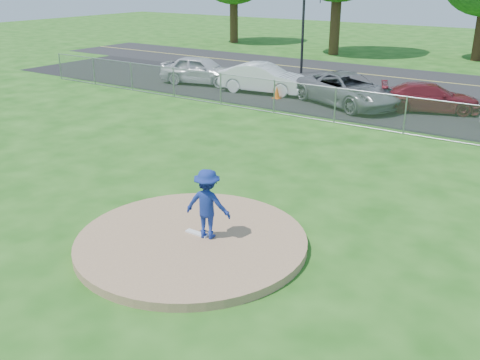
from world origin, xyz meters
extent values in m
plane|color=#194E11|center=(0.00, 10.00, 0.00)|extent=(120.00, 120.00, 0.00)
cylinder|color=#946F51|center=(0.00, 0.00, 0.10)|extent=(5.40, 5.40, 0.20)
cube|color=white|center=(0.00, 0.20, 0.22)|extent=(0.60, 0.15, 0.04)
cube|color=gray|center=(0.00, 12.00, 0.75)|extent=(40.00, 0.06, 1.50)
cube|color=black|center=(0.00, 16.50, 0.01)|extent=(50.00, 8.00, 0.01)
cube|color=black|center=(0.00, 24.00, 0.00)|extent=(60.00, 7.00, 0.01)
cylinder|color=#3B2715|center=(-22.00, 33.00, 2.10)|extent=(0.74, 0.74, 4.20)
cylinder|color=#3B2915|center=(-11.00, 31.00, 2.45)|extent=(0.78, 0.78, 4.90)
cylinder|color=#371F14|center=(-1.00, 34.00, 1.92)|extent=(0.72, 0.72, 3.85)
cylinder|color=black|center=(-9.00, 22.00, 2.80)|extent=(0.16, 0.16, 5.60)
imported|color=navy|center=(0.30, 0.26, 1.03)|extent=(1.20, 0.88, 1.66)
cone|color=#FF660D|center=(-6.46, 14.70, 0.33)|extent=(0.33, 0.33, 0.65)
imported|color=silver|center=(-12.05, 15.57, 0.81)|extent=(4.98, 2.87, 1.59)
imported|color=white|center=(-7.79, 15.51, 0.78)|extent=(4.85, 2.29, 1.54)
imported|color=slate|center=(-2.89, 15.27, 0.78)|extent=(6.09, 4.61, 1.54)
imported|color=maroon|center=(0.71, 16.36, 0.65)|extent=(4.78, 3.29, 1.29)
camera|label=1|loc=(7.25, -8.55, 5.95)|focal=40.00mm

